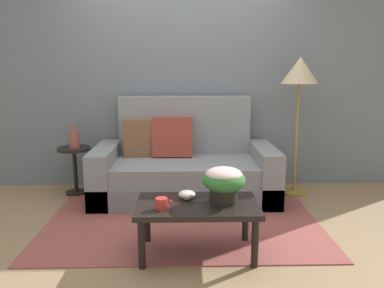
{
  "coord_description": "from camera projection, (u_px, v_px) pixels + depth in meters",
  "views": [
    {
      "loc": [
        0.01,
        -3.27,
        1.43
      ],
      "look_at": [
        0.09,
        0.08,
        0.75
      ],
      "focal_mm": 35.14,
      "sensor_mm": 36.0,
      "label": 1
    }
  ],
  "objects": [
    {
      "name": "ground_plane",
      "position": [
        183.0,
        224.0,
        3.48
      ],
      "size": [
        14.0,
        14.0,
        0.0
      ],
      "primitive_type": "plane",
      "color": "#997A56"
    },
    {
      "name": "wall_back",
      "position": [
        182.0,
        75.0,
        4.49
      ],
      "size": [
        6.4,
        0.12,
        2.69
      ],
      "primitive_type": "cube",
      "color": "slate",
      "rests_on": "ground"
    },
    {
      "name": "area_rug",
      "position": [
        183.0,
        218.0,
        3.62
      ],
      "size": [
        2.53,
        1.81,
        0.01
      ],
      "primitive_type": "cube",
      "color": "#994C47",
      "rests_on": "ground"
    },
    {
      "name": "couch",
      "position": [
        184.0,
        168.0,
        4.21
      ],
      "size": [
        1.97,
        0.95,
        1.1
      ],
      "color": "slate",
      "rests_on": "ground"
    },
    {
      "name": "coffee_table",
      "position": [
        197.0,
        210.0,
        2.87
      ],
      "size": [
        0.93,
        0.54,
        0.41
      ],
      "color": "black",
      "rests_on": "ground"
    },
    {
      "name": "side_table",
      "position": [
        75.0,
        162.0,
        4.27
      ],
      "size": [
        0.37,
        0.37,
        0.54
      ],
      "color": "black",
      "rests_on": "ground"
    },
    {
      "name": "floor_lamp",
      "position": [
        300.0,
        79.0,
        4.11
      ],
      "size": [
        0.4,
        0.4,
        1.55
      ],
      "color": "olive",
      "rests_on": "ground"
    },
    {
      "name": "potted_plant",
      "position": [
        224.0,
        181.0,
        2.85
      ],
      "size": [
        0.33,
        0.33,
        0.28
      ],
      "color": "black",
      "rests_on": "coffee_table"
    },
    {
      "name": "coffee_mug",
      "position": [
        162.0,
        204.0,
        2.73
      ],
      "size": [
        0.13,
        0.09,
        0.09
      ],
      "color": "red",
      "rests_on": "coffee_table"
    },
    {
      "name": "snack_bowl",
      "position": [
        187.0,
        194.0,
        2.95
      ],
      "size": [
        0.13,
        0.13,
        0.07
      ],
      "color": "silver",
      "rests_on": "coffee_table"
    },
    {
      "name": "table_vase",
      "position": [
        74.0,
        139.0,
        4.2
      ],
      "size": [
        0.11,
        0.11,
        0.26
      ],
      "color": "#934C42",
      "rests_on": "side_table"
    }
  ]
}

